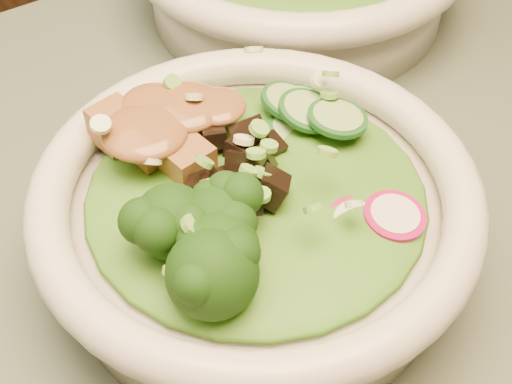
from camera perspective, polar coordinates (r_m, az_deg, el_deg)
salad_bowl at (r=0.41m, az=-0.00°, el=-1.83°), size 0.25×0.25×0.07m
lettuce_bed at (r=0.39m, az=-0.00°, el=0.10°), size 0.19×0.19×0.02m
broccoli_florets at (r=0.35m, az=-4.42°, el=-4.45°), size 0.09×0.08×0.04m
radish_slices at (r=0.38m, az=8.48°, el=-2.67°), size 0.11×0.06×0.02m
cucumber_slices at (r=0.43m, az=4.21°, el=6.24°), size 0.08×0.08×0.03m
mushroom_heap at (r=0.39m, az=-1.46°, el=1.99°), size 0.08×0.08×0.04m
tofu_cubes at (r=0.41m, az=-7.10°, el=4.22°), size 0.10×0.08×0.03m
peanut_sauce at (r=0.40m, az=-7.26°, el=5.50°), size 0.07×0.05×0.01m
scallion_garnish at (r=0.38m, az=-0.00°, el=2.40°), size 0.18×0.18×0.02m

